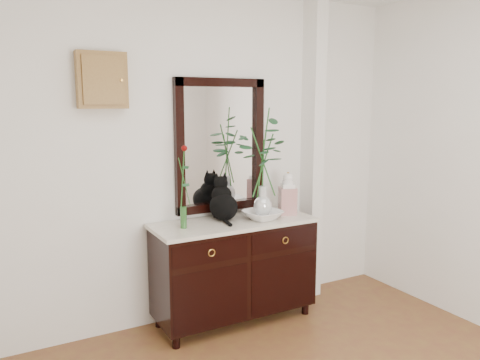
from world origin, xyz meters
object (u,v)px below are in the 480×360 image
sideboard (234,266)px  ginger_jar (288,193)px  cat (223,198)px  lotus_bowl (263,215)px

sideboard → ginger_jar: ginger_jar is taller
sideboard → cat: (-0.05, 0.08, 0.56)m
sideboard → cat: 0.56m
lotus_bowl → ginger_jar: ginger_jar is taller
cat → ginger_jar: (0.57, -0.09, 0.00)m
cat → lotus_bowl: bearing=-19.5°
sideboard → cat: size_ratio=3.70×
sideboard → lotus_bowl: (0.23, -0.07, 0.41)m
lotus_bowl → ginger_jar: size_ratio=0.83×
cat → lotus_bowl: size_ratio=1.18×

